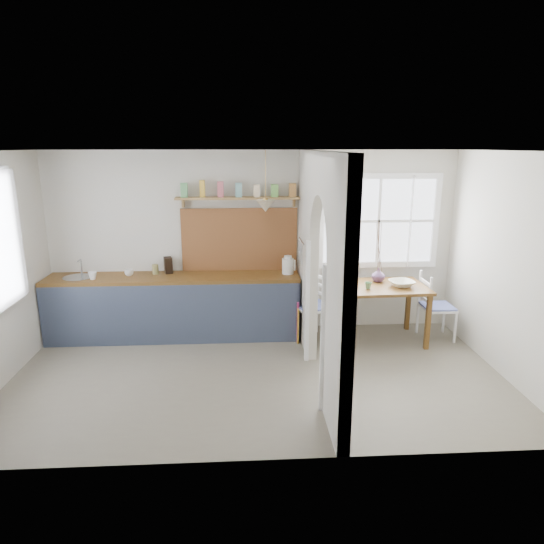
{
  "coord_description": "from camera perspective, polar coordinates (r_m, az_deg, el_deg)",
  "views": [
    {
      "loc": [
        -0.15,
        -5.26,
        2.65
      ],
      "look_at": [
        0.19,
        0.32,
        1.19
      ],
      "focal_mm": 32.0,
      "sensor_mm": 36.0,
      "label": 1
    }
  ],
  "objects": [
    {
      "name": "floor",
      "position": [
        5.9,
        -1.66,
        -12.1
      ],
      "size": [
        5.8,
        3.2,
        0.01
      ],
      "primitive_type": "cube",
      "color": "#6F6657",
      "rests_on": "ground"
    },
    {
      "name": "ceiling",
      "position": [
        5.27,
        -1.87,
        14.06
      ],
      "size": [
        5.8,
        3.2,
        0.01
      ],
      "primitive_type": "cube",
      "color": "beige",
      "rests_on": "walls"
    },
    {
      "name": "walls",
      "position": [
        5.44,
        -1.76,
        0.23
      ],
      "size": [
        5.81,
        3.21,
        2.6
      ],
      "color": "beige",
      "rests_on": "floor"
    },
    {
      "name": "partition",
      "position": [
        5.52,
        5.5,
        2.01
      ],
      "size": [
        0.12,
        3.2,
        2.6
      ],
      "color": "beige",
      "rests_on": "floor"
    },
    {
      "name": "nook_window",
      "position": [
        7.17,
        12.44,
        5.86
      ],
      "size": [
        1.76,
        0.1,
        1.3
      ],
      "primitive_type": null,
      "color": "white",
      "rests_on": "walls"
    },
    {
      "name": "counter",
      "position": [
        7.02,
        -11.32,
        -3.9
      ],
      "size": [
        3.5,
        0.6,
        0.9
      ],
      "color": "brown",
      "rests_on": "floor"
    },
    {
      "name": "sink",
      "position": [
        7.17,
        -21.87,
        -0.67
      ],
      "size": [
        0.4,
        0.4,
        0.02
      ],
      "primitive_type": "cylinder",
      "color": "#B0B3B9",
      "rests_on": "counter"
    },
    {
      "name": "backsplash",
      "position": [
        6.96,
        -3.84,
        3.83
      ],
      "size": [
        1.65,
        0.03,
        0.9
      ],
      "primitive_type": "cube",
      "color": "brown",
      "rests_on": "walls"
    },
    {
      "name": "shelf",
      "position": [
        6.79,
        -3.94,
        9.1
      ],
      "size": [
        1.75,
        0.2,
        0.21
      ],
      "color": "#A88446",
      "rests_on": "walls"
    },
    {
      "name": "pendant_lamp",
      "position": [
        6.47,
        -0.77,
        7.78
      ],
      "size": [
        0.26,
        0.26,
        0.16
      ],
      "primitive_type": "cone",
      "color": "beige",
      "rests_on": "ceiling"
    },
    {
      "name": "utensil_rail",
      "position": [
        6.33,
        3.53,
        3.66
      ],
      "size": [
        0.02,
        0.5,
        0.02
      ],
      "primitive_type": "cylinder",
      "rotation": [
        1.57,
        0.0,
        0.0
      ],
      "color": "#B0B3B9",
      "rests_on": "partition"
    },
    {
      "name": "dining_table",
      "position": [
        6.91,
        12.28,
        -4.74
      ],
      "size": [
        1.3,
        0.89,
        0.8
      ],
      "primitive_type": null,
      "rotation": [
        0.0,
        0.0,
        0.03
      ],
      "color": "brown",
      "rests_on": "floor"
    },
    {
      "name": "chair_left",
      "position": [
        6.76,
        4.81,
        -3.95
      ],
      "size": [
        0.61,
        0.61,
        1.01
      ],
      "primitive_type": null,
      "rotation": [
        0.0,
        0.0,
        -1.15
      ],
      "color": "white",
      "rests_on": "floor"
    },
    {
      "name": "chair_right",
      "position": [
        7.19,
        18.87,
        -3.82
      ],
      "size": [
        0.43,
        0.43,
        0.94
      ],
      "primitive_type": null,
      "rotation": [
        0.0,
        0.0,
        1.57
      ],
      "color": "white",
      "rests_on": "floor"
    },
    {
      "name": "kettle",
      "position": [
        6.82,
        1.87,
        0.87
      ],
      "size": [
        0.24,
        0.2,
        0.26
      ],
      "primitive_type": null,
      "rotation": [
        0.0,
        0.0,
        0.12
      ],
      "color": "white",
      "rests_on": "counter"
    },
    {
      "name": "mug_a",
      "position": [
        6.97,
        -20.36,
        -0.41
      ],
      "size": [
        0.12,
        0.12,
        0.11
      ],
      "primitive_type": "imported",
      "rotation": [
        0.0,
        0.0,
        0.09
      ],
      "color": "white",
      "rests_on": "counter"
    },
    {
      "name": "mug_b",
      "position": [
        7.01,
        -16.47,
        -0.05
      ],
      "size": [
        0.15,
        0.15,
        0.1
      ],
      "primitive_type": "imported",
      "rotation": [
        0.0,
        0.0,
        0.28
      ],
      "color": "white",
      "rests_on": "counter"
    },
    {
      "name": "knife_block",
      "position": [
        7.01,
        -12.11,
        0.79
      ],
      "size": [
        0.14,
        0.17,
        0.23
      ],
      "primitive_type": "cube",
      "rotation": [
        0.0,
        0.0,
        0.29
      ],
      "color": "black",
      "rests_on": "counter"
    },
    {
      "name": "jar",
      "position": [
        7.0,
        -13.56,
        0.31
      ],
      "size": [
        0.09,
        0.09,
        0.14
      ],
      "primitive_type": "cylinder",
      "rotation": [
        0.0,
        0.0,
        -0.04
      ],
      "color": "#938B4C",
      "rests_on": "counter"
    },
    {
      "name": "towel_magenta",
      "position": [
        6.72,
        3.04,
        -6.1
      ],
      "size": [
        0.02,
        0.03,
        0.62
      ],
      "primitive_type": "cube",
      "color": "#C83177",
      "rests_on": "counter"
    },
    {
      "name": "towel_orange",
      "position": [
        6.69,
        3.07,
        -6.42
      ],
      "size": [
        0.02,
        0.03,
        0.51
      ],
      "primitive_type": "cube",
      "color": "gold",
      "rests_on": "counter"
    },
    {
      "name": "bowl",
      "position": [
        6.81,
        15.01,
        -1.31
      ],
      "size": [
        0.39,
        0.39,
        0.08
      ],
      "primitive_type": "imported",
      "rotation": [
        0.0,
        0.0,
        0.2
      ],
      "color": "white",
      "rests_on": "dining_table"
    },
    {
      "name": "table_cup",
      "position": [
        6.6,
        11.24,
        -1.56
      ],
      "size": [
        0.12,
        0.12,
        0.09
      ],
      "primitive_type": "imported",
      "rotation": [
        0.0,
        0.0,
        0.26
      ],
      "color": "#618E5E",
      "rests_on": "dining_table"
    },
    {
      "name": "plate",
      "position": [
        6.67,
        9.27,
        -1.63
      ],
      "size": [
        0.21,
        0.21,
        0.01
      ],
      "primitive_type": "cylinder",
      "rotation": [
        0.0,
        0.0,
        0.39
      ],
      "color": "black",
      "rests_on": "dining_table"
    },
    {
      "name": "vase",
      "position": [
        6.96,
        12.4,
        -0.33
      ],
      "size": [
        0.2,
        0.2,
        0.2
      ],
      "primitive_type": "imported",
      "rotation": [
        0.0,
        0.0,
        0.04
      ],
      "color": "#56395E",
      "rests_on": "dining_table"
    }
  ]
}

